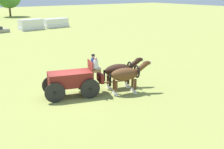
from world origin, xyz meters
name	(u,v)px	position (x,y,z in m)	size (l,w,h in m)	color
ground_plane	(71,96)	(0.00, 0.00, 0.00)	(220.00, 220.00, 0.00)	olive
show_wagon	(73,79)	(0.17, -0.05, 1.19)	(5.88, 2.59, 2.72)	maroon
draft_horse_near	(120,71)	(3.83, -0.40, 1.28)	(3.01, 1.41, 2.14)	#331E14
draft_horse_off	(127,75)	(3.48, -1.66, 1.33)	(2.97, 1.38, 2.20)	brown
parked_vehicle_e	(31,25)	(9.40, 34.19, 0.93)	(4.52, 2.39, 1.92)	white
parked_vehicle_f	(56,23)	(14.53, 34.95, 0.83)	(5.11, 2.38, 1.71)	white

